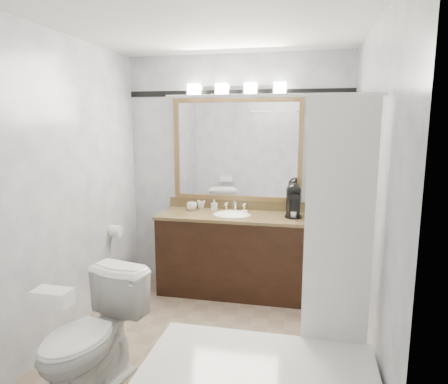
{
  "coord_description": "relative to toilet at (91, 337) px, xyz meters",
  "views": [
    {
      "loc": [
        0.76,
        -2.95,
        1.8
      ],
      "look_at": [
        0.06,
        0.35,
        1.2
      ],
      "focal_mm": 32.0,
      "sensor_mm": 36.0,
      "label": 1
    }
  ],
  "objects": [
    {
      "name": "mirror",
      "position": [
        0.6,
        2.05,
        1.1
      ],
      "size": [
        1.4,
        0.04,
        1.1
      ],
      "color": "olive",
      "rests_on": "room"
    },
    {
      "name": "room",
      "position": [
        0.6,
        0.77,
        0.85
      ],
      "size": [
        2.42,
        2.62,
        2.52
      ],
      "color": "gray",
      "rests_on": "ground"
    },
    {
      "name": "soap_bar",
      "position": [
        0.71,
        1.9,
        0.46
      ],
      "size": [
        0.07,
        0.04,
        0.02
      ],
      "primitive_type": "cube",
      "rotation": [
        0.0,
        0.0,
        0.02
      ],
      "color": "beige",
      "rests_on": "vanity"
    },
    {
      "name": "vanity",
      "position": [
        0.6,
        1.78,
        0.04
      ],
      "size": [
        1.53,
        0.58,
        0.97
      ],
      "color": "black",
      "rests_on": "ground"
    },
    {
      "name": "coffee_maker",
      "position": [
        1.23,
        1.82,
        0.63
      ],
      "size": [
        0.18,
        0.22,
        0.34
      ],
      "rotation": [
        0.0,
        0.0,
        0.09
      ],
      "color": "black",
      "rests_on": "vanity"
    },
    {
      "name": "toilet",
      "position": [
        0.0,
        0.0,
        0.0
      ],
      "size": [
        0.61,
        0.86,
        0.8
      ],
      "primitive_type": "imported",
      "rotation": [
        0.0,
        0.0,
        -0.23
      ],
      "color": "white",
      "rests_on": "ground"
    },
    {
      "name": "soap_bottle_a",
      "position": [
        0.38,
        1.92,
        0.51
      ],
      "size": [
        0.06,
        0.06,
        0.12
      ],
      "primitive_type": "imported",
      "rotation": [
        0.0,
        0.0,
        -0.13
      ],
      "color": "white",
      "rests_on": "vanity"
    },
    {
      "name": "cup_right",
      "position": [
        0.21,
        2.0,
        0.5
      ],
      "size": [
        0.11,
        0.11,
        0.09
      ],
      "primitive_type": "imported",
      "rotation": [
        0.0,
        0.0,
        -0.13
      ],
      "color": "white",
      "rests_on": "vanity"
    },
    {
      "name": "vanity_light_bar",
      "position": [
        0.6,
        1.99,
        1.74
      ],
      "size": [
        1.02,
        0.14,
        0.12
      ],
      "color": "silver",
      "rests_on": "room"
    },
    {
      "name": "tp_roll",
      "position": [
        -0.54,
        1.43,
        0.3
      ],
      "size": [
        0.11,
        0.12,
        0.12
      ],
      "primitive_type": "cylinder",
      "rotation": [
        0.0,
        1.57,
        0.0
      ],
      "color": "white",
      "rests_on": "room"
    },
    {
      "name": "cup_left",
      "position": [
        0.14,
        1.89,
        0.5
      ],
      "size": [
        0.14,
        0.14,
        0.09
      ],
      "primitive_type": "imported",
      "rotation": [
        0.0,
        0.0,
        0.35
      ],
      "color": "white",
      "rests_on": "vanity"
    },
    {
      "name": "tissue_box",
      "position": [
        0.0,
        -0.35,
        0.44
      ],
      "size": [
        0.21,
        0.12,
        0.09
      ],
      "primitive_type": "cube",
      "rotation": [
        0.0,
        0.0,
        -0.01
      ],
      "color": "white",
      "rests_on": "toilet"
    },
    {
      "name": "accent_stripe",
      "position": [
        0.6,
        2.06,
        1.7
      ],
      "size": [
        2.4,
        0.01,
        0.06
      ],
      "primitive_type": "cube",
      "color": "black",
      "rests_on": "room"
    }
  ]
}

